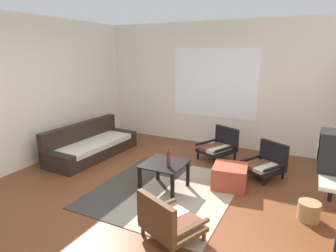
{
  "coord_description": "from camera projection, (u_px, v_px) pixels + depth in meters",
  "views": [
    {
      "loc": [
        1.91,
        -3.07,
        2.04
      ],
      "look_at": [
        -0.12,
        0.97,
        0.88
      ],
      "focal_mm": 30.55,
      "sensor_mm": 36.0,
      "label": 1
    }
  ],
  "objects": [
    {
      "name": "far_wall_with_window",
      "position": [
        215.0,
        85.0,
        6.31
      ],
      "size": [
        5.6,
        0.13,
        2.7
      ],
      "color": "silver",
      "rests_on": "ground"
    },
    {
      "name": "ground_plane",
      "position": [
        144.0,
        203.0,
        4.0
      ],
      "size": [
        7.8,
        7.8,
        0.0
      ],
      "primitive_type": "plane",
      "color": "brown"
    },
    {
      "name": "wicker_basket",
      "position": [
        309.0,
        211.0,
        3.58
      ],
      "size": [
        0.27,
        0.27,
        0.24
      ],
      "primitive_type": "cylinder",
      "color": "#9E7A4C",
      "rests_on": "ground"
    },
    {
      "name": "area_rug",
      "position": [
        165.0,
        190.0,
        4.36
      ],
      "size": [
        1.98,
        2.18,
        0.01
      ],
      "color": "#38332D",
      "rests_on": "ground"
    },
    {
      "name": "armchair_corner",
      "position": [
        267.0,
        163.0,
        4.81
      ],
      "size": [
        0.74,
        0.75,
        0.58
      ],
      "color": "black",
      "rests_on": "ground"
    },
    {
      "name": "couch",
      "position": [
        91.0,
        146.0,
        5.81
      ],
      "size": [
        0.82,
        2.01,
        0.65
      ],
      "color": "black",
      "rests_on": "ground"
    },
    {
      "name": "ottoman_orange",
      "position": [
        230.0,
        176.0,
        4.43
      ],
      "size": [
        0.57,
        0.57,
        0.35
      ],
      "primitive_type": "cube",
      "rotation": [
        0.0,
        0.0,
        0.14
      ],
      "color": "#993D28",
      "rests_on": "ground"
    },
    {
      "name": "side_wall_left",
      "position": [
        24.0,
        93.0,
        5.08
      ],
      "size": [
        0.12,
        6.6,
        2.7
      ],
      "primitive_type": "cube",
      "color": "silver",
      "rests_on": "ground"
    },
    {
      "name": "armchair_by_window",
      "position": [
        220.0,
        145.0,
        5.62
      ],
      "size": [
        0.77,
        0.8,
        0.61
      ],
      "color": "black",
      "rests_on": "ground"
    },
    {
      "name": "glass_bottle",
      "position": [
        168.0,
        159.0,
        4.1
      ],
      "size": [
        0.06,
        0.06,
        0.29
      ],
      "color": "#5B2319",
      "rests_on": "coffee_table"
    },
    {
      "name": "armchair_striped_foreground",
      "position": [
        167.0,
        221.0,
        3.13
      ],
      "size": [
        0.77,
        0.74,
        0.57
      ],
      "color": "#472D19",
      "rests_on": "ground"
    },
    {
      "name": "coffee_table",
      "position": [
        164.0,
        168.0,
        4.28
      ],
      "size": [
        0.61,
        0.63,
        0.44
      ],
      "color": "black",
      "rests_on": "ground"
    }
  ]
}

